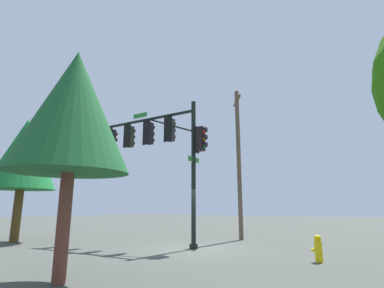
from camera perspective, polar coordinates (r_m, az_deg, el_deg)
The scene contains 6 objects.
ground_plane at distance 13.36m, azimuth 0.31°, elevation -19.36°, with size 120.00×120.00×0.00m, color #41453F.
signal_pole_assembly at distance 14.79m, azimuth -6.47°, elevation 0.40°, with size 6.58×0.99×6.55m.
utility_pole at distance 17.43m, azimuth 8.88°, elevation -2.79°, with size 1.16×1.52×8.58m.
fire_hydrant at distance 10.93m, azimuth 22.89°, elevation -17.86°, with size 0.33×0.24×0.83m.
tree_mid at distance 8.15m, azimuth -21.62°, elevation 5.93°, with size 2.88×2.88×5.70m.
tree_far at distance 18.40m, azimuth -29.30°, elevation -1.70°, with size 3.43×3.43×6.46m.
Camera 1 is at (-7.46, 10.95, 1.66)m, focal length 28.03 mm.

